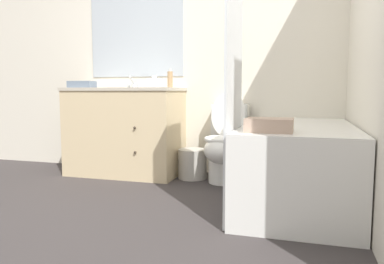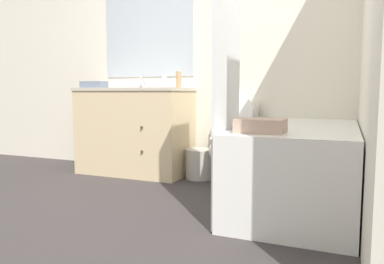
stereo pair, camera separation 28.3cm
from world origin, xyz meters
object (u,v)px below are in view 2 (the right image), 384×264
(vanity_cabinet, at_px, (136,130))
(soap_dispenser, at_px, (179,79))
(wastebasket, at_px, (200,164))
(bath_towel_folded, at_px, (261,126))
(bathtub, at_px, (299,165))
(tissue_box, at_px, (165,83))
(sink_faucet, at_px, (145,85))
(hand_towel_folded, at_px, (94,85))
(toilet, at_px, (232,146))

(vanity_cabinet, relative_size, soap_dispenser, 6.00)
(vanity_cabinet, distance_m, wastebasket, 0.76)
(bath_towel_folded, bearing_deg, wastebasket, 126.97)
(bathtub, relative_size, soap_dispenser, 8.61)
(bathtub, xyz_separation_m, tissue_box, (-1.42, 0.68, 0.62))
(bathtub, bearing_deg, vanity_cabinet, 163.17)
(wastebasket, bearing_deg, bathtub, -27.46)
(vanity_cabinet, height_order, sink_faucet, sink_faucet)
(bathtub, xyz_separation_m, hand_towel_folded, (-2.05, 0.36, 0.60))
(toilet, xyz_separation_m, tissue_box, (-0.78, 0.22, 0.57))
(hand_towel_folded, distance_m, bath_towel_folded, 2.12)
(vanity_cabinet, xyz_separation_m, toilet, (1.02, -0.04, -0.10))
(hand_towel_folded, bearing_deg, vanity_cabinet, 20.60)
(bathtub, height_order, tissue_box, tissue_box)
(vanity_cabinet, distance_m, toilet, 1.03)
(toilet, height_order, tissue_box, tissue_box)
(bathtub, xyz_separation_m, wastebasket, (-0.97, 0.50, -0.15))
(tissue_box, xyz_separation_m, hand_towel_folded, (-0.63, -0.32, -0.02))
(hand_towel_folded, bearing_deg, toilet, 4.11)
(sink_faucet, height_order, wastebasket, sink_faucet)
(bathtub, distance_m, bath_towel_folded, 0.67)
(wastebasket, xyz_separation_m, tissue_box, (-0.45, 0.17, 0.77))
(vanity_cabinet, height_order, toilet, vanity_cabinet)
(soap_dispenser, bearing_deg, sink_faucet, 163.16)
(tissue_box, height_order, bath_towel_folded, tissue_box)
(soap_dispenser, bearing_deg, tissue_box, 151.56)
(toilet, xyz_separation_m, soap_dispenser, (-0.57, 0.10, 0.60))
(wastebasket, height_order, hand_towel_folded, hand_towel_folded)
(toilet, distance_m, soap_dispenser, 0.84)
(tissue_box, relative_size, soap_dispenser, 0.77)
(toilet, xyz_separation_m, bathtub, (0.64, -0.46, -0.05))
(vanity_cabinet, bearing_deg, toilet, -2.46)
(vanity_cabinet, xyz_separation_m, hand_towel_folded, (-0.39, -0.15, 0.45))
(sink_faucet, height_order, bath_towel_folded, sink_faucet)
(sink_faucet, xyz_separation_m, hand_towel_folded, (-0.39, -0.34, -0.00))
(bathtub, height_order, wastebasket, bathtub)
(bathtub, xyz_separation_m, soap_dispenser, (-1.21, 0.56, 0.65))
(wastebasket, distance_m, hand_towel_folded, 1.33)
(soap_dispenser, distance_m, bath_towel_folded, 1.57)
(sink_faucet, relative_size, bathtub, 0.09)
(wastebasket, distance_m, soap_dispenser, 0.84)
(tissue_box, bearing_deg, wastebasket, -20.88)
(tissue_box, bearing_deg, hand_towel_folded, -153.31)
(vanity_cabinet, xyz_separation_m, bath_towel_folded, (1.50, -1.07, 0.18))
(sink_faucet, relative_size, hand_towel_folded, 0.56)
(bath_towel_folded, bearing_deg, hand_towel_folded, 153.93)
(sink_faucet, distance_m, soap_dispenser, 0.48)
(bath_towel_folded, bearing_deg, bathtub, 73.79)
(wastebasket, height_order, tissue_box, tissue_box)
(tissue_box, bearing_deg, vanity_cabinet, -144.87)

